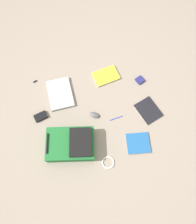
# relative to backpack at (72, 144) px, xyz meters

# --- Properties ---
(ground_plane) EXTENTS (4.19, 4.19, 0.00)m
(ground_plane) POSITION_rel_backpack_xyz_m (0.22, -0.32, -0.07)
(ground_plane) COLOR gray
(backpack) EXTENTS (0.45, 0.53, 0.16)m
(backpack) POSITION_rel_backpack_xyz_m (0.00, 0.00, 0.00)
(backpack) COLOR #1E662D
(backpack) RESTS_ON ground_plane
(laptop) EXTENTS (0.38, 0.29, 0.03)m
(laptop) POSITION_rel_backpack_xyz_m (0.57, -0.05, -0.05)
(laptop) COLOR #929296
(laptop) RESTS_ON ground_plane
(book_comic) EXTENTS (0.26, 0.27, 0.02)m
(book_comic) POSITION_rel_backpack_xyz_m (-0.21, -0.61, -0.06)
(book_comic) COLOR silver
(book_comic) RESTS_ON ground_plane
(book_manual) EXTENTS (0.20, 0.28, 0.02)m
(book_manual) POSITION_rel_backpack_xyz_m (0.61, -0.59, -0.06)
(book_manual) COLOR silver
(book_manual) RESTS_ON ground_plane
(book_red) EXTENTS (0.29, 0.25, 0.02)m
(book_red) POSITION_rel_backpack_xyz_m (0.07, -0.86, -0.06)
(book_red) COLOR silver
(book_red) RESTS_ON ground_plane
(computer_mouse) EXTENTS (0.11, 0.11, 0.03)m
(computer_mouse) POSITION_rel_backpack_xyz_m (0.22, -0.32, -0.05)
(computer_mouse) COLOR #4C4C51
(computer_mouse) RESTS_ON ground_plane
(cable_coil) EXTENTS (0.12, 0.12, 0.01)m
(cable_coil) POSITION_rel_backpack_xyz_m (-0.28, -0.27, -0.06)
(cable_coil) COLOR silver
(cable_coil) RESTS_ON ground_plane
(power_brick) EXTENTS (0.09, 0.14, 0.03)m
(power_brick) POSITION_rel_backpack_xyz_m (0.40, 0.21, -0.06)
(power_brick) COLOR black
(power_brick) RESTS_ON ground_plane
(pen_black) EXTENTS (0.01, 0.14, 0.01)m
(pen_black) POSITION_rel_backpack_xyz_m (0.11, -0.51, -0.07)
(pen_black) COLOR #1933B2
(pen_black) RESTS_ON ground_plane
(earbud_pouch) EXTENTS (0.10, 0.10, 0.03)m
(earbud_pouch) POSITION_rel_backpack_xyz_m (0.43, -0.92, -0.06)
(earbud_pouch) COLOR navy
(earbud_pouch) RESTS_ON ground_plane
(usb_stick) EXTENTS (0.03, 0.05, 0.01)m
(usb_stick) POSITION_rel_backpack_xyz_m (0.82, 0.16, -0.07)
(usb_stick) COLOR black
(usb_stick) RESTS_ON ground_plane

